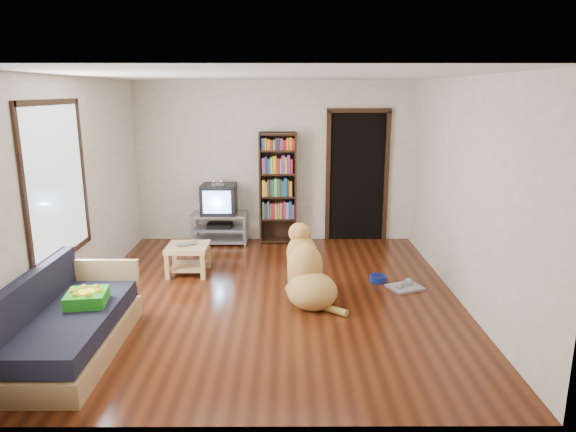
{
  "coord_description": "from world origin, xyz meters",
  "views": [
    {
      "loc": [
        0.19,
        -5.84,
        2.43
      ],
      "look_at": [
        0.21,
        0.43,
        0.9
      ],
      "focal_mm": 32.0,
      "sensor_mm": 36.0,
      "label": 1
    }
  ],
  "objects_px": {
    "dog_bowl": "(378,278)",
    "sofa": "(68,327)",
    "grey_rag": "(405,287)",
    "tv_stand": "(220,227)",
    "coffee_table": "(188,254)",
    "dog": "(307,273)",
    "laptop": "(187,245)",
    "crt_tv": "(219,199)",
    "green_cushion": "(87,298)",
    "bookshelf": "(278,182)"
  },
  "relations": [
    {
      "from": "tv_stand",
      "to": "sofa",
      "type": "distance_m",
      "value": 3.76
    },
    {
      "from": "crt_tv",
      "to": "dog",
      "type": "height_order",
      "value": "crt_tv"
    },
    {
      "from": "bookshelf",
      "to": "coffee_table",
      "type": "distance_m",
      "value": 2.08
    },
    {
      "from": "dog_bowl",
      "to": "coffee_table",
      "type": "height_order",
      "value": "coffee_table"
    },
    {
      "from": "dog_bowl",
      "to": "bookshelf",
      "type": "bearing_deg",
      "value": 125.93
    },
    {
      "from": "dog_bowl",
      "to": "grey_rag",
      "type": "distance_m",
      "value": 0.39
    },
    {
      "from": "green_cushion",
      "to": "grey_rag",
      "type": "height_order",
      "value": "green_cushion"
    },
    {
      "from": "tv_stand",
      "to": "coffee_table",
      "type": "bearing_deg",
      "value": -99.93
    },
    {
      "from": "sofa",
      "to": "green_cushion",
      "type": "bearing_deg",
      "value": 56.65
    },
    {
      "from": "green_cushion",
      "to": "tv_stand",
      "type": "distance_m",
      "value": 3.55
    },
    {
      "from": "laptop",
      "to": "grey_rag",
      "type": "relative_size",
      "value": 0.71
    },
    {
      "from": "bookshelf",
      "to": "sofa",
      "type": "height_order",
      "value": "bookshelf"
    },
    {
      "from": "crt_tv",
      "to": "dog",
      "type": "relative_size",
      "value": 0.56
    },
    {
      "from": "sofa",
      "to": "dog",
      "type": "relative_size",
      "value": 1.74
    },
    {
      "from": "laptop",
      "to": "tv_stand",
      "type": "xyz_separation_m",
      "value": [
        0.25,
        1.47,
        -0.14
      ]
    },
    {
      "from": "crt_tv",
      "to": "coffee_table",
      "type": "relative_size",
      "value": 1.05
    },
    {
      "from": "laptop",
      "to": "bookshelf",
      "type": "distance_m",
      "value": 2.06
    },
    {
      "from": "dog_bowl",
      "to": "sofa",
      "type": "bearing_deg",
      "value": -150.09
    },
    {
      "from": "tv_stand",
      "to": "dog",
      "type": "height_order",
      "value": "dog"
    },
    {
      "from": "laptop",
      "to": "crt_tv",
      "type": "xyz_separation_m",
      "value": [
        0.25,
        1.49,
        0.33
      ]
    },
    {
      "from": "sofa",
      "to": "crt_tv",
      "type": "bearing_deg",
      "value": 75.07
    },
    {
      "from": "crt_tv",
      "to": "sofa",
      "type": "xyz_separation_m",
      "value": [
        -0.97,
        -3.65,
        -0.48
      ]
    },
    {
      "from": "laptop",
      "to": "dog_bowl",
      "type": "bearing_deg",
      "value": -37.8
    },
    {
      "from": "green_cushion",
      "to": "sofa",
      "type": "height_order",
      "value": "sofa"
    },
    {
      "from": "grey_rag",
      "to": "crt_tv",
      "type": "xyz_separation_m",
      "value": [
        -2.59,
        2.03,
        0.73
      ]
    },
    {
      "from": "green_cushion",
      "to": "dog_bowl",
      "type": "xyz_separation_m",
      "value": [
        3.14,
        1.69,
        -0.44
      ]
    },
    {
      "from": "tv_stand",
      "to": "crt_tv",
      "type": "bearing_deg",
      "value": 90.0
    },
    {
      "from": "dog_bowl",
      "to": "coffee_table",
      "type": "relative_size",
      "value": 0.4
    },
    {
      "from": "coffee_table",
      "to": "laptop",
      "type": "bearing_deg",
      "value": -90.0
    },
    {
      "from": "grey_rag",
      "to": "dog",
      "type": "height_order",
      "value": "dog"
    },
    {
      "from": "laptop",
      "to": "bookshelf",
      "type": "relative_size",
      "value": 0.16
    },
    {
      "from": "coffee_table",
      "to": "dog",
      "type": "distance_m",
      "value": 1.84
    },
    {
      "from": "bookshelf",
      "to": "sofa",
      "type": "bearing_deg",
      "value": -117.32
    },
    {
      "from": "grey_rag",
      "to": "tv_stand",
      "type": "bearing_deg",
      "value": 142.26
    },
    {
      "from": "bookshelf",
      "to": "sofa",
      "type": "relative_size",
      "value": 1.0
    },
    {
      "from": "green_cushion",
      "to": "laptop",
      "type": "relative_size",
      "value": 1.29
    },
    {
      "from": "bookshelf",
      "to": "sofa",
      "type": "xyz_separation_m",
      "value": [
        -1.92,
        -3.72,
        -0.74
      ]
    },
    {
      "from": "crt_tv",
      "to": "sofa",
      "type": "bearing_deg",
      "value": -104.93
    },
    {
      "from": "sofa",
      "to": "dog_bowl",
      "type": "bearing_deg",
      "value": 29.91
    },
    {
      "from": "green_cushion",
      "to": "dog_bowl",
      "type": "height_order",
      "value": "green_cushion"
    },
    {
      "from": "grey_rag",
      "to": "coffee_table",
      "type": "bearing_deg",
      "value": 168.72
    },
    {
      "from": "tv_stand",
      "to": "dog",
      "type": "xyz_separation_m",
      "value": [
        1.33,
        -2.38,
        0.07
      ]
    },
    {
      "from": "green_cushion",
      "to": "coffee_table",
      "type": "distance_m",
      "value": 2.1
    },
    {
      "from": "green_cushion",
      "to": "laptop",
      "type": "xyz_separation_m",
      "value": [
        0.6,
        1.98,
        -0.07
      ]
    },
    {
      "from": "green_cushion",
      "to": "bookshelf",
      "type": "relative_size",
      "value": 0.2
    },
    {
      "from": "sofa",
      "to": "tv_stand",
      "type": "bearing_deg",
      "value": 74.98
    },
    {
      "from": "tv_stand",
      "to": "bookshelf",
      "type": "relative_size",
      "value": 0.5
    },
    {
      "from": "grey_rag",
      "to": "tv_stand",
      "type": "xyz_separation_m",
      "value": [
        -2.59,
        2.0,
        0.25
      ]
    },
    {
      "from": "laptop",
      "to": "dog_bowl",
      "type": "relative_size",
      "value": 1.3
    },
    {
      "from": "tv_stand",
      "to": "green_cushion",
      "type": "bearing_deg",
      "value": -103.87
    }
  ]
}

